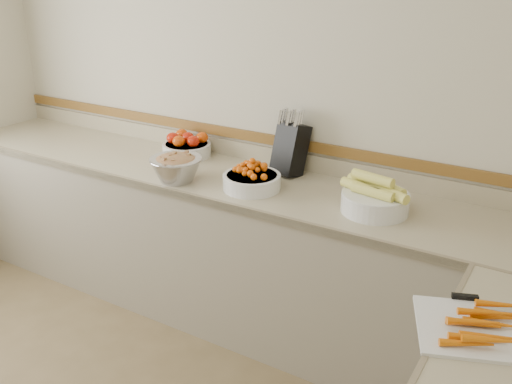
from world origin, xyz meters
The scene contains 8 objects.
back_wall centered at (0.00, 2.00, 1.30)m, with size 4.00×4.00×0.00m, color beige.
counter_back centered at (0.00, 1.68, 0.45)m, with size 4.00×0.65×1.08m.
knife_block centered at (0.24, 1.90, 1.05)m, with size 0.20×0.23×0.38m.
tomato_bowl centered at (-0.45, 1.85, 0.96)m, with size 0.30×0.30×0.15m.
cherry_tomato_bowl centered at (0.18, 1.59, 0.96)m, with size 0.31×0.31×0.17m.
corn_bowl centered at (0.84, 1.64, 0.97)m, with size 0.36×0.33×0.19m.
rhubarb_bowl centered at (-0.23, 1.47, 0.98)m, with size 0.29×0.29×0.16m.
cutting_board centered at (1.49, 0.91, 0.92)m, with size 0.51×0.46×0.06m.
Camera 1 is at (1.65, -0.81, 2.03)m, focal length 40.00 mm.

